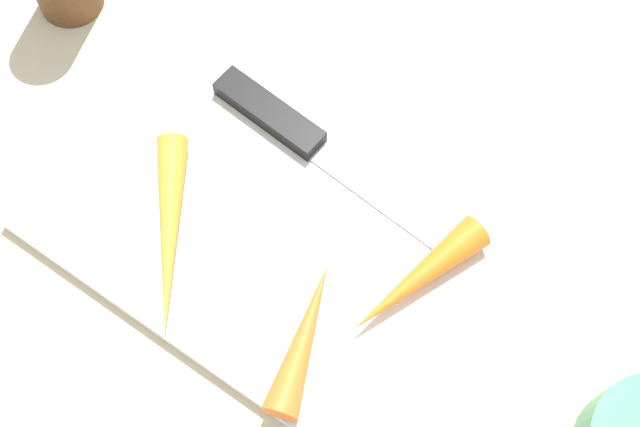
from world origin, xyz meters
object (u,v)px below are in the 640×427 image
cutting_board (320,217)px  carrot_shortest (305,336)px  carrot_longest (169,232)px  carrot_medium (416,279)px  knife (283,123)px

cutting_board → carrot_shortest: size_ratio=3.48×
carrot_longest → carrot_shortest: carrot_shortest is taller
cutting_board → carrot_longest: 0.10m
carrot_medium → carrot_longest: size_ratio=0.78×
knife → carrot_longest: (0.01, 0.11, 0.01)m
knife → carrot_longest: bearing=-91.3°
carrot_longest → carrot_shortest: 0.12m
cutting_board → carrot_shortest: (-0.04, 0.08, 0.02)m
carrot_medium → carrot_longest: bearing=-50.8°
knife → carrot_longest: 0.12m
cutting_board → carrot_shortest: carrot_shortest is taller
knife → cutting_board: bearing=-29.6°
carrot_shortest → knife: bearing=22.9°
knife → carrot_longest: carrot_longest is taller
knife → carrot_medium: size_ratio=1.83×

